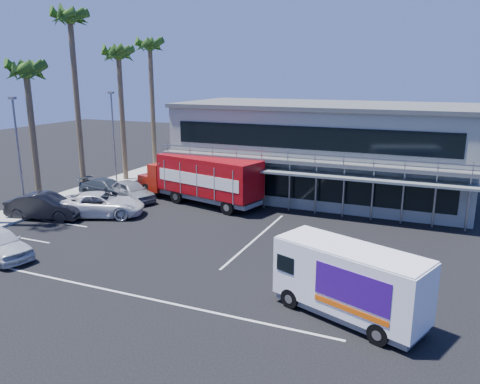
% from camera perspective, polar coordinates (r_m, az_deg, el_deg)
% --- Properties ---
extents(ground, '(120.00, 120.00, 0.00)m').
position_cam_1_polar(ground, '(26.16, -4.56, -7.15)').
color(ground, black).
rests_on(ground, ground).
extents(building, '(22.40, 12.00, 7.30)m').
position_cam_1_polar(building, '(37.89, 9.98, 5.09)').
color(building, gray).
rests_on(building, ground).
extents(curb_strip, '(3.00, 32.00, 0.16)m').
position_cam_1_polar(curb_strip, '(39.30, -20.13, -0.58)').
color(curb_strip, '#A5A399').
rests_on(curb_strip, ground).
extents(palm_c, '(2.80, 2.80, 10.75)m').
position_cam_1_polar(palm_c, '(35.98, -24.56, 12.48)').
color(palm_c, brown).
rests_on(palm_c, ground).
extents(palm_d, '(2.80, 2.80, 14.75)m').
position_cam_1_polar(palm_d, '(39.90, -19.93, 18.12)').
color(palm_d, brown).
rests_on(palm_d, ground).
extents(palm_e, '(2.80, 2.80, 12.25)m').
position_cam_1_polar(palm_e, '(43.32, -14.56, 15.16)').
color(palm_e, brown).
rests_on(palm_e, ground).
extents(palm_f, '(2.80, 2.80, 13.25)m').
position_cam_1_polar(palm_f, '(48.07, -10.90, 16.27)').
color(palm_f, brown).
rests_on(palm_f, ground).
extents(light_pole_near, '(0.50, 0.25, 8.09)m').
position_cam_1_polar(light_pole_near, '(34.48, -25.39, 4.48)').
color(light_pole_near, gray).
rests_on(light_pole_near, ground).
extents(light_pole_far, '(0.50, 0.25, 8.09)m').
position_cam_1_polar(light_pole_far, '(41.71, -15.16, 6.80)').
color(light_pole_far, gray).
rests_on(light_pole_far, ground).
extents(red_truck, '(10.98, 5.01, 3.60)m').
position_cam_1_polar(red_truck, '(35.02, -4.75, 1.73)').
color(red_truck, '#9F190C').
rests_on(red_truck, ground).
extents(white_van, '(6.44, 4.15, 2.98)m').
position_cam_1_polar(white_van, '(19.21, 13.19, -10.55)').
color(white_van, white).
rests_on(white_van, ground).
extents(parked_car_b, '(5.49, 2.90, 1.72)m').
position_cam_1_polar(parked_car_b, '(34.11, -22.59, -1.61)').
color(parked_car_b, black).
rests_on(parked_car_b, ground).
extents(parked_car_c, '(6.50, 4.81, 1.64)m').
position_cam_1_polar(parked_car_c, '(33.49, -16.63, -1.45)').
color(parked_car_c, silver).
rests_on(parked_car_c, ground).
extents(parked_car_d, '(4.90, 2.10, 1.41)m').
position_cam_1_polar(parked_car_d, '(38.71, -15.89, 0.49)').
color(parked_car_d, '#2E363E').
rests_on(parked_car_d, ground).
extents(parked_car_e, '(5.04, 3.49, 1.59)m').
position_cam_1_polar(parked_car_e, '(36.83, -13.14, 0.13)').
color(parked_car_e, gray).
rests_on(parked_car_e, ground).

